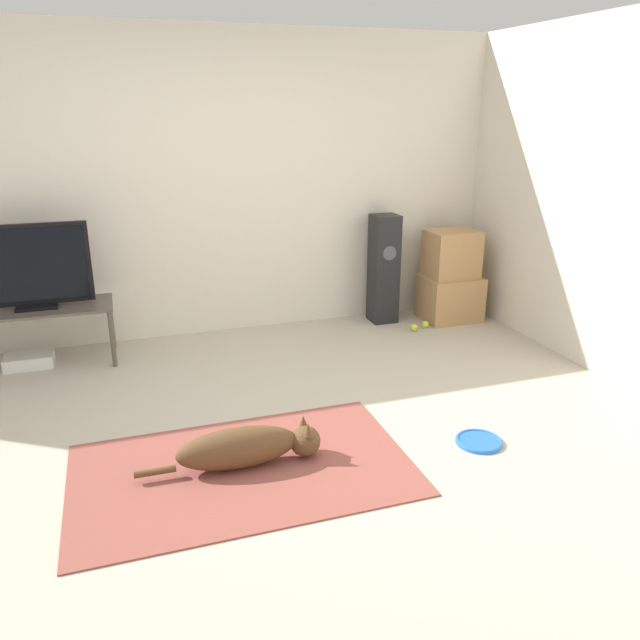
% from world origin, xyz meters
% --- Properties ---
extents(ground_plane, '(12.00, 12.00, 0.00)m').
position_xyz_m(ground_plane, '(0.00, 0.00, 0.00)').
color(ground_plane, '#BCB29E').
extents(wall_back, '(8.00, 0.06, 2.55)m').
position_xyz_m(wall_back, '(0.00, 2.10, 1.27)').
color(wall_back, silver).
rests_on(wall_back, ground_plane).
extents(area_rug, '(1.87, 1.14, 0.01)m').
position_xyz_m(area_rug, '(-0.24, -0.26, 0.01)').
color(area_rug, '#934C42').
rests_on(area_rug, ground_plane).
extents(dog, '(1.04, 0.21, 0.24)m').
position_xyz_m(dog, '(-0.20, -0.23, 0.13)').
color(dog, brown).
rests_on(dog, area_rug).
extents(frisbee, '(0.28, 0.28, 0.03)m').
position_xyz_m(frisbee, '(1.17, -0.41, 0.01)').
color(frisbee, blue).
rests_on(frisbee, ground_plane).
extents(cardboard_box_lower, '(0.52, 0.43, 0.42)m').
position_xyz_m(cardboard_box_lower, '(2.16, 1.70, 0.21)').
color(cardboard_box_lower, tan).
rests_on(cardboard_box_lower, ground_plane).
extents(cardboard_box_upper, '(0.45, 0.36, 0.43)m').
position_xyz_m(cardboard_box_upper, '(2.15, 1.71, 0.63)').
color(cardboard_box_upper, tan).
rests_on(cardboard_box_upper, cardboard_box_lower).
extents(floor_speaker, '(0.23, 0.24, 1.00)m').
position_xyz_m(floor_speaker, '(1.54, 1.86, 0.50)').
color(floor_speaker, black).
rests_on(floor_speaker, ground_plane).
extents(tv_stand, '(1.09, 0.47, 0.47)m').
position_xyz_m(tv_stand, '(-1.40, 1.71, 0.42)').
color(tv_stand, brown).
rests_on(tv_stand, ground_plane).
extents(tv, '(0.85, 0.20, 0.64)m').
position_xyz_m(tv, '(-1.40, 1.72, 0.79)').
color(tv, black).
rests_on(tv, tv_stand).
extents(tennis_ball_by_boxes, '(0.07, 0.07, 0.07)m').
position_xyz_m(tennis_ball_by_boxes, '(1.83, 1.54, 0.03)').
color(tennis_ball_by_boxes, '#C6E033').
rests_on(tennis_ball_by_boxes, ground_plane).
extents(tennis_ball_near_speaker, '(0.07, 0.07, 0.07)m').
position_xyz_m(tennis_ball_near_speaker, '(1.69, 1.49, 0.03)').
color(tennis_ball_near_speaker, '#C6E033').
rests_on(tennis_ball_near_speaker, ground_plane).
extents(game_console, '(0.36, 0.24, 0.10)m').
position_xyz_m(game_console, '(-1.52, 1.72, 0.05)').
color(game_console, white).
rests_on(game_console, ground_plane).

